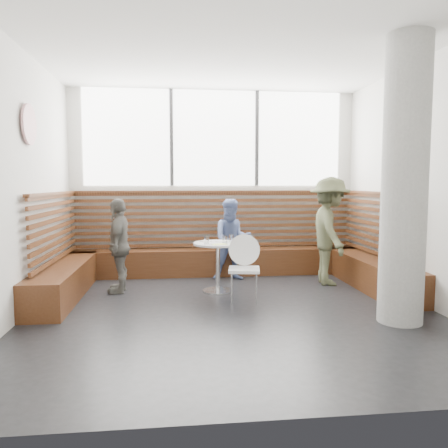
{
  "coord_description": "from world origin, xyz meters",
  "views": [
    {
      "loc": [
        -0.7,
        -5.23,
        1.58
      ],
      "look_at": [
        0.0,
        1.0,
        1.0
      ],
      "focal_mm": 35.0,
      "sensor_mm": 36.0,
      "label": 1
    }
  ],
  "objects": [
    {
      "name": "room",
      "position": [
        0.0,
        0.0,
        1.6
      ],
      "size": [
        5.0,
        5.0,
        3.2
      ],
      "color": "silver",
      "rests_on": "ground"
    },
    {
      "name": "booth",
      "position": [
        0.0,
        1.77,
        0.41
      ],
      "size": [
        5.0,
        2.5,
        1.44
      ],
      "color": "#3E200F",
      "rests_on": "ground"
    },
    {
      "name": "concrete_column",
      "position": [
        1.85,
        -0.6,
        1.6
      ],
      "size": [
        0.5,
        0.5,
        3.2
      ],
      "primitive_type": "cylinder",
      "color": "gray",
      "rests_on": "ground"
    },
    {
      "name": "wall_art",
      "position": [
        -2.46,
        0.4,
        2.3
      ],
      "size": [
        0.03,
        0.5,
        0.5
      ],
      "primitive_type": "cylinder",
      "rotation": [
        0.0,
        1.57,
        0.0
      ],
      "color": "white",
      "rests_on": "room"
    },
    {
      "name": "cafe_table",
      "position": [
        -0.09,
        1.02,
        0.52
      ],
      "size": [
        0.71,
        0.71,
        0.73
      ],
      "color": "silver",
      "rests_on": "ground"
    },
    {
      "name": "cafe_chair",
      "position": [
        0.21,
        0.51,
        0.52
      ],
      "size": [
        0.43,
        0.42,
        0.89
      ],
      "rotation": [
        0.0,
        0.0,
        -0.16
      ],
      "color": "white",
      "rests_on": "ground"
    },
    {
      "name": "adult_man",
      "position": [
        1.7,
        1.33,
        0.84
      ],
      "size": [
        0.72,
        1.14,
        1.69
      ],
      "primitive_type": "imported",
      "rotation": [
        0.0,
        0.0,
        1.48
      ],
      "color": "#4D5136",
      "rests_on": "ground"
    },
    {
      "name": "child_back",
      "position": [
        0.23,
        1.82,
        0.67
      ],
      "size": [
        0.66,
        0.52,
        1.33
      ],
      "primitive_type": "imported",
      "rotation": [
        0.0,
        0.0,
        -0.02
      ],
      "color": "#6274A9",
      "rests_on": "ground"
    },
    {
      "name": "child_left",
      "position": [
        -1.52,
        1.19,
        0.68
      ],
      "size": [
        0.36,
        0.81,
        1.37
      ],
      "primitive_type": "imported",
      "rotation": [
        0.0,
        0.0,
        -1.6
      ],
      "color": "#5F5D56",
      "rests_on": "ground"
    },
    {
      "name": "plate_near",
      "position": [
        -0.26,
        1.15,
        0.73
      ],
      "size": [
        0.19,
        0.19,
        0.01
      ],
      "primitive_type": "cylinder",
      "color": "white",
      "rests_on": "cafe_table"
    },
    {
      "name": "plate_far",
      "position": [
        -0.03,
        1.13,
        0.73
      ],
      "size": [
        0.18,
        0.18,
        0.01
      ],
      "primitive_type": "cylinder",
      "color": "white",
      "rests_on": "cafe_table"
    },
    {
      "name": "glass_left",
      "position": [
        -0.26,
        0.93,
        0.79
      ],
      "size": [
        0.07,
        0.07,
        0.12
      ],
      "primitive_type": "cylinder",
      "color": "white",
      "rests_on": "cafe_table"
    },
    {
      "name": "glass_mid",
      "position": [
        0.0,
        0.93,
        0.78
      ],
      "size": [
        0.07,
        0.07,
        0.11
      ],
      "primitive_type": "cylinder",
      "color": "white",
      "rests_on": "cafe_table"
    },
    {
      "name": "glass_right",
      "position": [
        0.11,
        1.06,
        0.78
      ],
      "size": [
        0.07,
        0.07,
        0.11
      ],
      "primitive_type": "cylinder",
      "color": "white",
      "rests_on": "cafe_table"
    },
    {
      "name": "menu_card",
      "position": [
        -0.08,
        0.84,
        0.73
      ],
      "size": [
        0.24,
        0.2,
        0.0
      ],
      "primitive_type": "cube",
      "rotation": [
        0.0,
        0.0,
        0.32
      ],
      "color": "#A5C64C",
      "rests_on": "cafe_table"
    }
  ]
}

